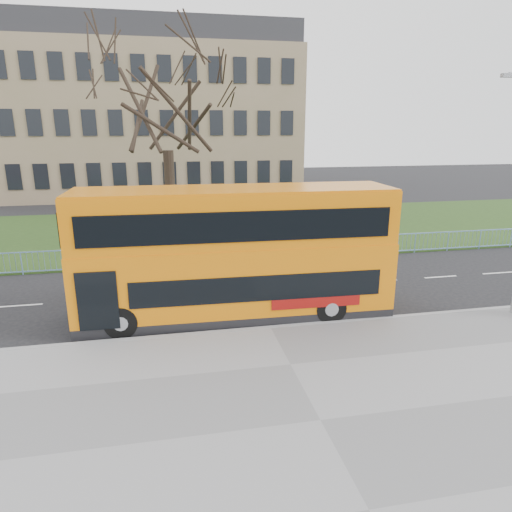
{
  "coord_description": "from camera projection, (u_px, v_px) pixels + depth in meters",
  "views": [
    {
      "loc": [
        -3.24,
        -15.41,
        6.68
      ],
      "look_at": [
        0.01,
        1.0,
        1.92
      ],
      "focal_mm": 32.0,
      "sensor_mm": 36.0,
      "label": 1
    }
  ],
  "objects": [
    {
      "name": "ground",
      "position": [
        261.0,
        313.0,
        16.97
      ],
      "size": [
        120.0,
        120.0,
        0.0
      ],
      "primitive_type": "plane",
      "color": "black",
      "rests_on": "ground"
    },
    {
      "name": "pavement",
      "position": [
        320.0,
        422.0,
        10.59
      ],
      "size": [
        80.0,
        10.5,
        0.12
      ],
      "primitive_type": "cube",
      "color": "slate",
      "rests_on": "ground"
    },
    {
      "name": "kerb",
      "position": [
        270.0,
        328.0,
        15.49
      ],
      "size": [
        80.0,
        0.2,
        0.14
      ],
      "primitive_type": "cube",
      "color": "gray",
      "rests_on": "ground"
    },
    {
      "name": "grass_verge",
      "position": [
        217.0,
        230.0,
        30.45
      ],
      "size": [
        80.0,
        15.4,
        0.08
      ],
      "primitive_type": "cube",
      "color": "#213A15",
      "rests_on": "ground"
    },
    {
      "name": "guard_railing",
      "position": [
        234.0,
        252.0,
        23.05
      ],
      "size": [
        40.0,
        0.12,
        1.1
      ],
      "primitive_type": null,
      "color": "#78A5D6",
      "rests_on": "ground"
    },
    {
      "name": "bare_tree",
      "position": [
        167.0,
        130.0,
        24.07
      ],
      "size": [
        8.96,
        8.96,
        12.8
      ],
      "primitive_type": null,
      "color": "black",
      "rests_on": "grass_verge"
    },
    {
      "name": "civic_building",
      "position": [
        145.0,
        123.0,
        47.14
      ],
      "size": [
        30.0,
        15.0,
        14.0
      ],
      "primitive_type": "cube",
      "color": "#837253",
      "rests_on": "ground"
    },
    {
      "name": "yellow_bus",
      "position": [
        235.0,
        251.0,
        16.04
      ],
      "size": [
        11.06,
        2.93,
        4.61
      ],
      "rotation": [
        0.0,
        0.0,
        -0.03
      ],
      "color": "orange",
      "rests_on": "ground"
    }
  ]
}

